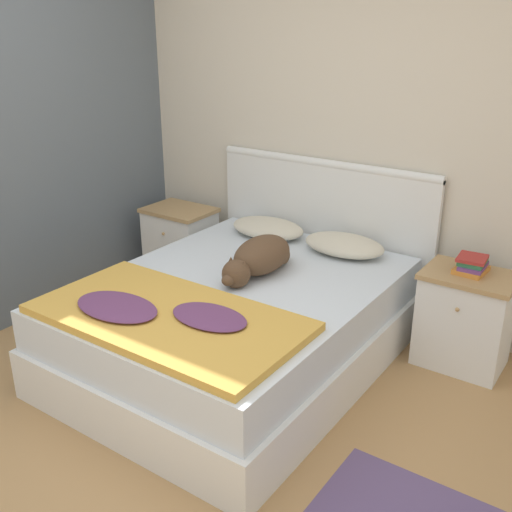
{
  "coord_description": "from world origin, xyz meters",
  "views": [
    {
      "loc": [
        1.81,
        -1.5,
        1.95
      ],
      "look_at": [
        -0.09,
        1.23,
        0.63
      ],
      "focal_mm": 42.0,
      "sensor_mm": 36.0,
      "label": 1
    }
  ],
  "objects_px": {
    "nightstand_left": "(181,244)",
    "nightstand_right": "(464,319)",
    "pillow_right": "(344,245)",
    "book_stack": "(472,265)",
    "pillow_left": "(268,228)",
    "bed": "(237,324)",
    "dog": "(259,258)"
  },
  "relations": [
    {
      "from": "nightstand_left",
      "to": "nightstand_right",
      "type": "bearing_deg",
      "value": 0.0
    },
    {
      "from": "bed",
      "to": "pillow_left",
      "type": "bearing_deg",
      "value": 111.05
    },
    {
      "from": "pillow_right",
      "to": "book_stack",
      "type": "distance_m",
      "value": 0.81
    },
    {
      "from": "nightstand_left",
      "to": "nightstand_right",
      "type": "height_order",
      "value": "same"
    },
    {
      "from": "bed",
      "to": "nightstand_right",
      "type": "bearing_deg",
      "value": 34.31
    },
    {
      "from": "nightstand_left",
      "to": "pillow_right",
      "type": "xyz_separation_m",
      "value": [
        1.41,
        0.01,
        0.29
      ]
    },
    {
      "from": "pillow_right",
      "to": "book_stack",
      "type": "relative_size",
      "value": 2.51
    },
    {
      "from": "pillow_left",
      "to": "pillow_right",
      "type": "xyz_separation_m",
      "value": [
        0.6,
        0.0,
        0.0
      ]
    },
    {
      "from": "bed",
      "to": "nightstand_left",
      "type": "distance_m",
      "value": 1.35
    },
    {
      "from": "bed",
      "to": "dog",
      "type": "bearing_deg",
      "value": 79.06
    },
    {
      "from": "nightstand_left",
      "to": "pillow_left",
      "type": "relative_size",
      "value": 1.09
    },
    {
      "from": "bed",
      "to": "nightstand_left",
      "type": "xyz_separation_m",
      "value": [
        -1.12,
        0.76,
        0.04
      ]
    },
    {
      "from": "pillow_left",
      "to": "nightstand_right",
      "type": "bearing_deg",
      "value": -0.54
    },
    {
      "from": "bed",
      "to": "book_stack",
      "type": "height_order",
      "value": "book_stack"
    },
    {
      "from": "book_stack",
      "to": "dog",
      "type": "bearing_deg",
      "value": -150.51
    },
    {
      "from": "bed",
      "to": "nightstand_right",
      "type": "distance_m",
      "value": 1.35
    },
    {
      "from": "pillow_right",
      "to": "nightstand_right",
      "type": "bearing_deg",
      "value": -0.93
    },
    {
      "from": "bed",
      "to": "pillow_right",
      "type": "bearing_deg",
      "value": 68.95
    },
    {
      "from": "bed",
      "to": "nightstand_left",
      "type": "relative_size",
      "value": 3.39
    },
    {
      "from": "dog",
      "to": "book_stack",
      "type": "bearing_deg",
      "value": 29.49
    },
    {
      "from": "pillow_right",
      "to": "dog",
      "type": "distance_m",
      "value": 0.65
    },
    {
      "from": "bed",
      "to": "pillow_left",
      "type": "xyz_separation_m",
      "value": [
        -0.3,
        0.77,
        0.33
      ]
    },
    {
      "from": "dog",
      "to": "book_stack",
      "type": "height_order",
      "value": "dog"
    },
    {
      "from": "nightstand_left",
      "to": "dog",
      "type": "xyz_separation_m",
      "value": [
        1.15,
        -0.58,
        0.34
      ]
    },
    {
      "from": "nightstand_left",
      "to": "book_stack",
      "type": "relative_size",
      "value": 2.73
    },
    {
      "from": "pillow_left",
      "to": "book_stack",
      "type": "relative_size",
      "value": 2.51
    },
    {
      "from": "bed",
      "to": "dog",
      "type": "height_order",
      "value": "dog"
    },
    {
      "from": "bed",
      "to": "nightstand_left",
      "type": "bearing_deg",
      "value": 145.69
    },
    {
      "from": "bed",
      "to": "nightstand_right",
      "type": "xyz_separation_m",
      "value": [
        1.12,
        0.76,
        0.04
      ]
    },
    {
      "from": "nightstand_left",
      "to": "pillow_left",
      "type": "distance_m",
      "value": 0.87
    },
    {
      "from": "bed",
      "to": "pillow_left",
      "type": "distance_m",
      "value": 0.89
    },
    {
      "from": "pillow_right",
      "to": "pillow_left",
      "type": "bearing_deg",
      "value": 180.0
    }
  ]
}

